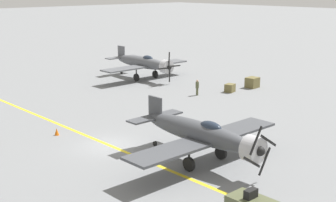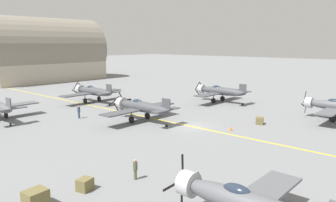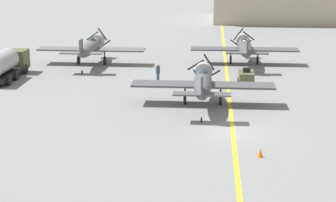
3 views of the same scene
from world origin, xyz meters
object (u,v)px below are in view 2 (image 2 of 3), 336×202
Objects in this scene: airplane_mid_right at (220,91)px; airplane_far_center at (93,91)px; hangar at (44,54)px; tow_tractor at (128,105)px; ground_crew_walking at (79,111)px; traffic_cone at (231,128)px; supply_crate_mid_lane at (85,184)px; supply_crate_by_tanker at (36,199)px; ground_crew_inspecting at (135,168)px; airplane_mid_center at (141,107)px; supply_crate_outboard at (260,121)px.

airplane_far_center is at bearing 130.41° from airplane_mid_right.
tow_tractor is at bearing -104.15° from hangar.
ground_crew_walking reaches higher than traffic_cone.
supply_crate_mid_lane is (-21.75, -28.99, -1.57)m from airplane_far_center.
ground_crew_walking is 23.87m from supply_crate_mid_lane.
tow_tractor is 1.86× the size of supply_crate_by_tanker.
airplane_mid_right is (15.16, -16.83, -0.00)m from airplane_far_center.
tow_tractor is 27.26m from ground_crew_inspecting.
supply_crate_mid_lane is at bearing -163.36° from airplane_mid_right.
airplane_mid_center is 11.40× the size of supply_crate_mid_lane.
supply_crate_outboard is (5.15, -19.97, -0.33)m from tow_tractor.
airplane_far_center reaches higher than supply_crate_by_tanker.
airplane_far_center reaches higher than traffic_cone.
supply_crate_by_tanker is 1.33× the size of supply_crate_mid_lane.
tow_tractor is 31.46m from supply_crate_by_tanker.
tow_tractor is at bearing 104.47° from supply_crate_outboard.
ground_crew_walking is at bearing -147.01° from airplane_far_center.
airplane_far_center is 28.47m from traffic_cone.
traffic_cone is (-0.47, -28.41, -1.74)m from airplane_far_center.
supply_crate_mid_lane is 0.03× the size of hangar.
hangar reaches higher than airplane_mid_right.
airplane_far_center is at bearing 85.90° from airplane_mid_center.
airplane_mid_center reaches higher than ground_crew_inspecting.
supply_crate_by_tanker reaches higher than supply_crate_mid_lane.
supply_crate_mid_lane is 76.54m from hangar.
tow_tractor is 1.58× the size of ground_crew_inspecting.
tow_tractor is at bearing 153.36° from airplane_mid_right.
supply_crate_mid_lane is at bearing -116.29° from hangar.
supply_crate_mid_lane is at bearing 178.76° from supply_crate_outboard.
airplane_mid_center reaches higher than supply_crate_mid_lane.
ground_crew_walking is 1.76× the size of supply_crate_mid_lane.
airplane_mid_right reaches higher than ground_crew_walking.
supply_crate_mid_lane is 21.28m from traffic_cone.
hangar reaches higher than supply_crate_mid_lane.
ground_crew_inspecting is 3.97m from supply_crate_mid_lane.
supply_crate_mid_lane is at bearing -122.60° from ground_crew_walking.
airplane_mid_right reaches higher than supply_crate_by_tanker.
airplane_mid_center is 1.00× the size of airplane_mid_right.
airplane_far_center is 1.00× the size of airplane_mid_center.
hangar is at bearing 61.01° from airplane_far_center.
supply_crate_by_tanker is 2.54× the size of traffic_cone.
ground_crew_inspecting is 0.05× the size of hangar.
traffic_cone is 69.27m from hangar.
airplane_mid_center is 21.27m from supply_crate_mid_lane.
supply_crate_by_tanker is 0.05× the size of hangar.
tow_tractor is 20.63m from supply_crate_outboard.
airplane_far_center is 7.30× the size of ground_crew_inspecting.
airplane_mid_center is 4.62× the size of tow_tractor.
hangar is (7.19, 68.92, 6.87)m from supply_crate_outboard.
airplane_far_center is 22.65m from airplane_mid_right.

